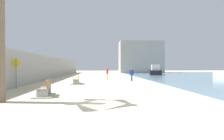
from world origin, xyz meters
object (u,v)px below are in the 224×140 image
at_px(person_standing, 132,74).
at_px(pedestrian_sign, 16,69).
at_px(bench_near, 45,92).
at_px(boat_nearest, 155,71).
at_px(person_walking, 107,73).
at_px(bench_far, 76,82).

distance_m(person_standing, pedestrian_sign, 12.60).
relative_size(bench_near, pedestrian_sign, 0.91).
bearing_deg(bench_near, boat_nearest, 63.26).
distance_m(person_walking, boat_nearest, 19.33).
distance_m(bench_near, person_walking, 14.32).
xyz_separation_m(bench_far, boat_nearest, (14.06, 21.62, 0.58)).
bearing_deg(boat_nearest, person_standing, -113.51).
xyz_separation_m(bench_near, boat_nearest, (14.97, 29.72, 0.58)).
relative_size(person_standing, boat_nearest, 0.20).
distance_m(person_walking, person_standing, 3.59).
relative_size(bench_far, person_standing, 1.39).
height_order(bench_near, person_walking, person_walking).
height_order(bench_near, bench_far, same).
bearing_deg(bench_far, person_standing, 28.42).
bearing_deg(bench_far, bench_near, -96.42).
bearing_deg(boat_nearest, bench_far, -123.04).
xyz_separation_m(person_standing, pedestrian_sign, (-10.39, -7.10, 0.60)).
relative_size(person_walking, boat_nearest, 0.21).
xyz_separation_m(person_walking, boat_nearest, (10.75, 16.06, -0.16)).
bearing_deg(bench_far, pedestrian_sign, -138.47).
bearing_deg(person_standing, bench_far, -151.58).
height_order(person_walking, person_standing, person_walking).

